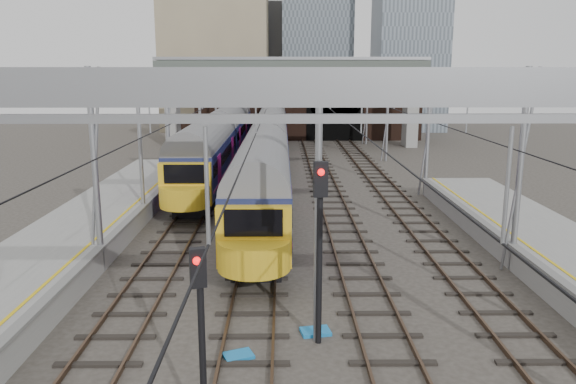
{
  "coord_description": "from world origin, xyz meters",
  "views": [
    {
      "loc": [
        -1.0,
        -13.29,
        7.8
      ],
      "look_at": [
        -0.75,
        11.79,
        2.4
      ],
      "focal_mm": 35.0,
      "sensor_mm": 36.0,
      "label": 1
    }
  ],
  "objects_px": {
    "train_main": "(271,132)",
    "train_second": "(229,130)",
    "signal_near_left": "(201,322)",
    "signal_near_centre": "(320,233)"
  },
  "relations": [
    {
      "from": "signal_near_left",
      "to": "signal_near_centre",
      "type": "distance_m",
      "value": 5.31
    },
    {
      "from": "signal_near_left",
      "to": "train_second",
      "type": "bearing_deg",
      "value": 74.88
    },
    {
      "from": "train_main",
      "to": "train_second",
      "type": "height_order",
      "value": "train_second"
    },
    {
      "from": "train_second",
      "to": "signal_near_centre",
      "type": "bearing_deg",
      "value": -80.72
    },
    {
      "from": "signal_near_centre",
      "to": "train_main",
      "type": "bearing_deg",
      "value": 83.77
    },
    {
      "from": "train_second",
      "to": "signal_near_left",
      "type": "height_order",
      "value": "train_second"
    },
    {
      "from": "signal_near_left",
      "to": "signal_near_centre",
      "type": "bearing_deg",
      "value": 39.5
    },
    {
      "from": "signal_near_centre",
      "to": "train_second",
      "type": "bearing_deg",
      "value": 89.73
    },
    {
      "from": "train_second",
      "to": "signal_near_left",
      "type": "bearing_deg",
      "value": -85.4
    },
    {
      "from": "train_main",
      "to": "signal_near_centre",
      "type": "relative_size",
      "value": 11.73
    }
  ]
}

